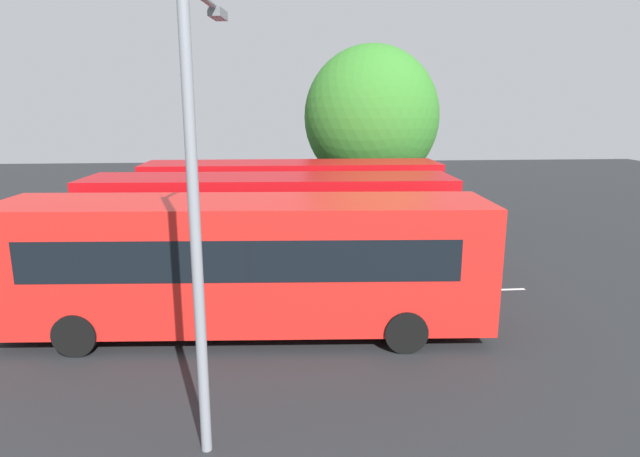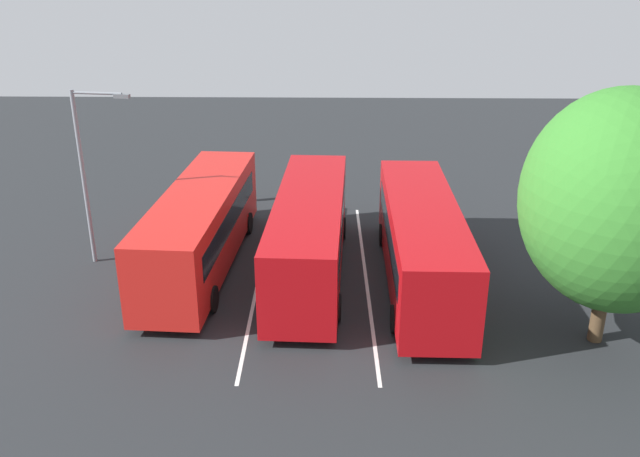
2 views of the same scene
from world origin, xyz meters
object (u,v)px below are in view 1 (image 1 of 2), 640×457
bus_far_left (292,199)px  bus_center_left (270,222)px  street_lamp (198,194)px  bus_center_right (245,261)px  depot_tree (372,117)px

bus_far_left → bus_center_left: size_ratio=1.00×
bus_far_left → street_lamp: (1.63, 12.28, 2.20)m
bus_center_right → depot_tree: size_ratio=1.40×
bus_far_left → street_lamp: bearing=83.2°
bus_center_right → depot_tree: bearing=-108.1°
bus_far_left → street_lamp: 12.58m
bus_far_left → street_lamp: size_ratio=1.62×
bus_center_right → depot_tree: (-5.12, -13.15, 2.90)m
bus_far_left → street_lamp: street_lamp is taller
bus_far_left → depot_tree: size_ratio=1.38×
street_lamp → depot_tree: bearing=-10.1°
bus_far_left → bus_center_left: (0.77, 4.02, 0.00)m
bus_center_left → depot_tree: 10.54m
bus_center_right → street_lamp: 4.69m
bus_center_left → bus_far_left: bearing=-98.6°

